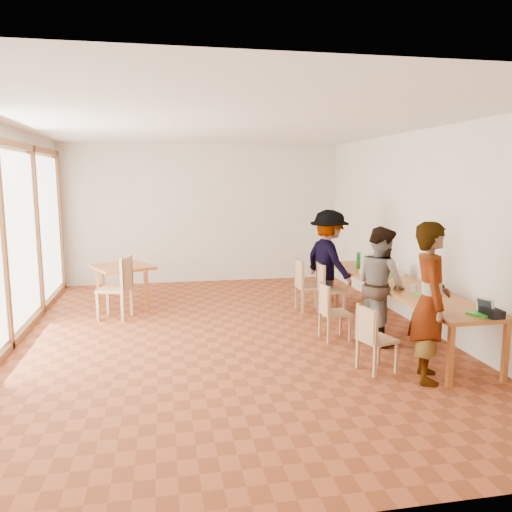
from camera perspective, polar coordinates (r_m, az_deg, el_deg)
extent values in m
plane|color=#9F4A26|center=(7.34, -3.19, -9.18)|extent=(8.00, 8.00, 0.00)
cube|color=silver|center=(10.98, -6.00, 4.82)|extent=(6.00, 0.10, 3.00)
cube|color=silver|center=(3.15, 6.19, -5.49)|extent=(6.00, 0.10, 3.00)
cube|color=silver|center=(7.98, 18.63, 2.86)|extent=(0.10, 8.00, 3.00)
cube|color=white|center=(7.26, -27.15, 1.78)|extent=(0.10, 8.00, 3.00)
cube|color=white|center=(7.01, -3.41, 14.98)|extent=(6.00, 8.00, 0.04)
cube|color=#B36427|center=(7.64, 15.98, -3.16)|extent=(0.80, 4.00, 0.05)
cube|color=#B36427|center=(5.95, 21.31, -10.63)|extent=(0.06, 0.06, 0.70)
cube|color=#B36427|center=(9.33, 8.68, -3.10)|extent=(0.06, 0.06, 0.70)
cube|color=#B36427|center=(6.33, 26.63, -9.81)|extent=(0.06, 0.06, 0.70)
cube|color=#B36427|center=(9.58, 12.53, -2.90)|extent=(0.06, 0.06, 0.70)
cube|color=#B36427|center=(9.07, -14.97, -1.24)|extent=(0.90, 0.90, 0.05)
cube|color=#B36427|center=(8.80, -17.59, -4.15)|extent=(0.05, 0.05, 0.70)
cube|color=#B36427|center=(9.56, -17.04, -3.11)|extent=(0.05, 0.05, 0.70)
cube|color=#B36427|center=(8.74, -12.50, -4.03)|extent=(0.05, 0.05, 0.70)
cube|color=#B36427|center=(9.50, -12.36, -2.99)|extent=(0.05, 0.05, 0.70)
cube|color=tan|center=(6.16, 13.71, -9.27)|extent=(0.46, 0.46, 0.04)
cube|color=tan|center=(6.00, 12.53, -7.60)|extent=(0.13, 0.37, 0.39)
cube|color=tan|center=(7.20, 9.05, -6.45)|extent=(0.40, 0.40, 0.04)
cube|color=tan|center=(7.08, 7.82, -4.88)|extent=(0.06, 0.38, 0.39)
cube|color=tan|center=(8.63, 6.15, -3.50)|extent=(0.43, 0.43, 0.04)
cube|color=tan|center=(8.53, 4.98, -2.00)|extent=(0.06, 0.42, 0.44)
cube|color=tan|center=(8.45, 8.57, -3.91)|extent=(0.41, 0.41, 0.04)
cube|color=tan|center=(8.34, 7.41, -2.42)|extent=(0.04, 0.41, 0.43)
cube|color=tan|center=(8.45, -15.88, -3.66)|extent=(0.59, 0.59, 0.05)
cube|color=tan|center=(8.32, -14.59, -1.89)|extent=(0.18, 0.47, 0.50)
imported|color=gray|center=(5.92, 19.29, -5.00)|extent=(0.63, 0.77, 1.81)
imported|color=gray|center=(7.15, 14.03, -3.18)|extent=(0.76, 0.89, 1.62)
imported|color=gray|center=(8.55, 8.29, -0.61)|extent=(0.94, 1.27, 1.75)
cube|color=green|center=(6.17, 24.20, -6.11)|extent=(0.24, 0.28, 0.03)
cube|color=white|center=(6.22, 24.72, -5.20)|extent=(0.14, 0.23, 0.20)
cube|color=green|center=(6.89, 18.72, -4.28)|extent=(0.20, 0.24, 0.02)
cube|color=white|center=(6.93, 19.21, -3.59)|extent=(0.11, 0.20, 0.18)
cube|color=green|center=(8.13, 15.28, -2.14)|extent=(0.26, 0.30, 0.03)
cube|color=white|center=(8.12, 15.93, -1.53)|extent=(0.16, 0.24, 0.21)
imported|color=yellow|center=(8.07, 12.13, -1.83)|extent=(0.16, 0.16, 0.10)
cylinder|color=#1C822D|center=(8.63, 11.62, -0.51)|extent=(0.07, 0.07, 0.28)
cylinder|color=silver|center=(7.12, 17.55, -3.53)|extent=(0.07, 0.07, 0.09)
cylinder|color=white|center=(8.07, 16.28, -2.14)|extent=(0.08, 0.08, 0.06)
cube|color=#F6486A|center=(8.72, 12.17, -1.32)|extent=(0.05, 0.10, 0.01)
cube|color=black|center=(6.17, 25.34, -5.88)|extent=(0.16, 0.26, 0.09)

